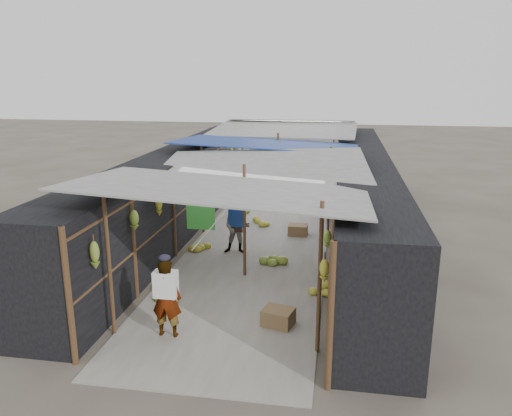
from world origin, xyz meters
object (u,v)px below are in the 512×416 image
Objects in this scene: crate_near at (278,317)px; vendor_seated at (300,194)px; black_basin at (325,213)px; shopper_blue at (237,227)px; vendor_elderly at (166,298)px.

crate_near is 0.59× the size of vendor_seated.
shopper_blue is (-2.14, -3.98, 0.61)m from black_basin.
black_basin is 0.43× the size of vendor_elderly.
black_basin is at bearing -106.97° from vendor_elderly.
vendor_seated is at bearing 133.88° from black_basin.
shopper_blue reaches higher than black_basin.
vendor_elderly reaches higher than crate_near.
vendor_seated reaches higher than black_basin.
black_basin is at bearing 38.39° from vendor_seated.
vendor_elderly is (-1.88, -0.69, 0.57)m from crate_near.
vendor_seated reaches higher than crate_near.
shopper_blue is (0.36, 4.36, -0.02)m from vendor_elderly.
black_basin is 0.44× the size of shopper_blue.
shopper_blue is at bearing -118.28° from black_basin.
vendor_seated is (-0.93, 0.97, 0.37)m from black_basin.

